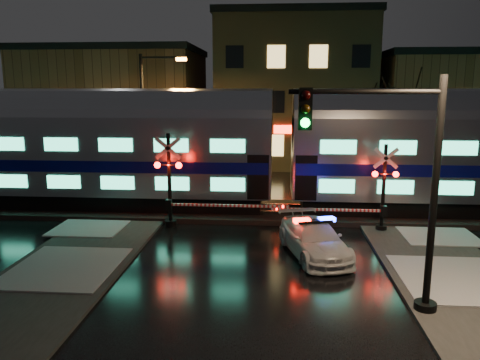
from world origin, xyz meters
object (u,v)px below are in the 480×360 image
object	(u,v)px
streetlight	(148,115)
crossing_signal_right	(375,197)
crossing_signal_left	(177,190)
police_car	(314,239)
traffic_light	(396,192)

from	to	relation	value
streetlight	crossing_signal_right	bearing A→B (deg)	-29.80
crossing_signal_right	crossing_signal_left	world-z (taller)	crossing_signal_left
police_car	streetlight	bearing A→B (deg)	116.93
crossing_signal_left	traffic_light	xyz separation A→B (m)	(7.55, -7.55, 1.71)
crossing_signal_right	traffic_light	distance (m)	7.85
police_car	traffic_light	bearing A→B (deg)	-83.97
police_car	streetlight	world-z (taller)	streetlight
police_car	traffic_light	size ratio (longest dim) A/B	0.73
police_car	traffic_light	distance (m)	5.54
police_car	crossing_signal_right	size ratio (longest dim) A/B	0.88
police_car	crossing_signal_right	world-z (taller)	crossing_signal_right
police_car	traffic_light	world-z (taller)	traffic_light
traffic_light	crossing_signal_left	bearing A→B (deg)	143.76
traffic_light	streetlight	bearing A→B (deg)	135.44
crossing_signal_left	police_car	bearing A→B (deg)	-28.04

